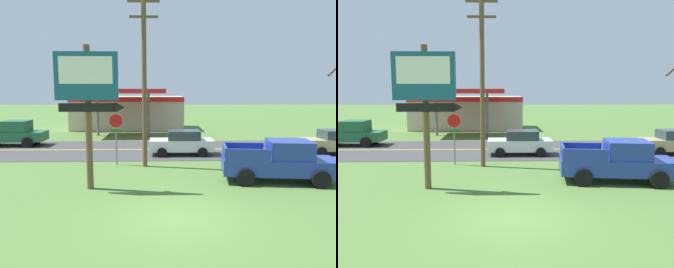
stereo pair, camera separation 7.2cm
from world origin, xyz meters
The scene contains 11 objects.
ground_plane centered at (0.00, 0.00, 0.00)m, with size 180.00×180.00×0.00m, color #4C7033.
road_asphalt centered at (0.00, 13.00, 0.01)m, with size 140.00×8.00×0.02m, color #3D3D3F.
road_centre_line centered at (0.00, 13.00, 0.02)m, with size 126.00×0.20×0.01m, color gold.
motel_sign centered at (-3.45, 3.37, 4.17)m, with size 2.89×0.54×6.15m.
stop_sign centered at (-2.96, 8.15, 2.03)m, with size 0.80×0.08×2.95m.
utility_pole centered at (-1.31, 7.70, 5.01)m, with size 1.73×0.26×9.46m.
gas_station centered at (-3.87, 26.27, 1.94)m, with size 12.00×11.50×4.40m.
pickup_blue_parked_on_lawn centered at (5.15, 4.41, 0.96)m, with size 5.41×2.74×1.96m.
pickup_green_on_road centered at (-11.87, 15.00, 0.96)m, with size 5.20×2.24×1.96m.
car_tan_mid_lane centered at (11.35, 11.00, 0.83)m, with size 4.20×2.00×1.64m.
car_white_far_lane centered at (1.01, 11.00, 0.83)m, with size 4.20×2.00×1.64m.
Camera 1 is at (-0.54, -10.61, 4.26)m, focal length 35.33 mm.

